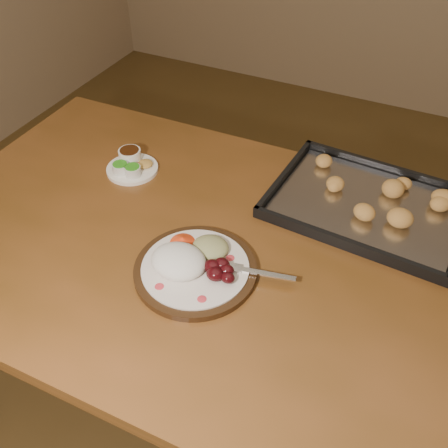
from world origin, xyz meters
The scene contains 5 objects.
ground centered at (0.00, 0.00, 0.00)m, with size 4.00×4.00×0.00m, color brown.
dining_table centered at (-0.16, -0.28, 0.65)m, with size 1.51×0.92×0.75m.
dinner_plate centered at (-0.18, -0.37, 0.77)m, with size 0.35×0.27×0.06m.
condiment_saucer centered at (-0.52, -0.11, 0.77)m, with size 0.14×0.14×0.05m.
baking_tray centered at (0.11, 0.01, 0.76)m, with size 0.49×0.38×0.05m.
Camera 1 is at (0.20, -1.02, 1.57)m, focal length 40.00 mm.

